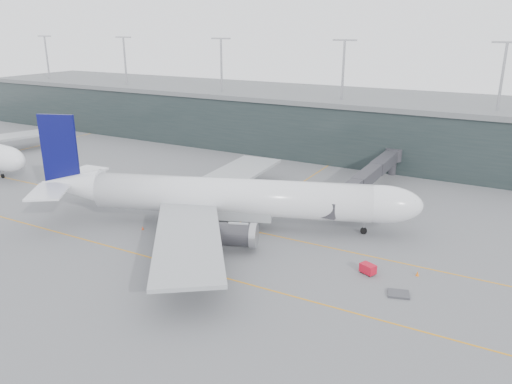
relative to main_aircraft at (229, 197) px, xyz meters
The scene contains 17 objects.
ground 7.69m from the main_aircraft, 136.49° to the left, with size 320.00×320.00×0.00m, color #515155.
taxiline_a 6.60m from the main_aircraft, behind, with size 160.00×0.25×0.02m, color orange.
taxiline_b 17.36m from the main_aircraft, 104.50° to the right, with size 160.00×0.25×0.02m, color orange.
taxiline_lead_main 24.50m from the main_aircraft, 87.98° to the left, with size 0.25×60.00×0.02m, color orange.
taxiline_lead_adj 82.85m from the main_aircraft, 163.17° to the left, with size 0.25×60.00×0.02m, color orange.
terminal 62.13m from the main_aircraft, 93.84° to the left, with size 240.00×36.00×29.00m.
main_aircraft is the anchor object (origin of this frame).
jet_bridge 31.24m from the main_aircraft, 58.61° to the left, with size 3.73×43.33×6.06m.
gse_cart 26.79m from the main_aircraft, 12.25° to the right, with size 2.45×2.08×1.43m.
baggage_dolly 32.69m from the main_aircraft, 16.72° to the right, with size 2.66×2.13×0.27m, color #38383D.
uld_a 18.38m from the main_aircraft, 124.62° to the left, with size 2.43×2.18×1.84m.
uld_b 16.54m from the main_aircraft, 116.86° to the left, with size 2.27×1.99×1.76m.
uld_c 14.56m from the main_aircraft, 101.83° to the left, with size 2.58×2.34×1.92m.
cone_nose 32.45m from the main_aircraft, ahead, with size 0.45×0.45×0.71m, color orange.
cone_wing_stbd 15.86m from the main_aircraft, 67.28° to the right, with size 0.42×0.42×0.67m, color red.
cone_wing_port 16.47m from the main_aircraft, 65.98° to the left, with size 0.48×0.48×0.77m, color #CC4F0B.
cone_tail 15.26m from the main_aircraft, 144.47° to the right, with size 0.38×0.38×0.61m, color #E1410C.
Camera 1 is at (46.13, -70.84, 32.35)m, focal length 35.00 mm.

